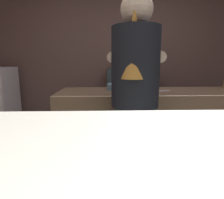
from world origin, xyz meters
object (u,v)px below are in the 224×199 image
Objects in this scene: chefs_knife at (158,91)px; bottle_soy at (122,63)px; bartender at (135,95)px; bottle_olive_oil at (117,64)px; mixing_bowl at (117,87)px; bottle_vinegar at (150,64)px; bottle_hot_sauce at (114,64)px.

bottle_soy is (-0.22, 1.37, 0.26)m from chefs_knife.
bartender is 9.34× the size of bottle_olive_oil.
chefs_knife is (0.28, 0.41, -0.03)m from bartender.
bottle_soy reaches higher than mixing_bowl.
mixing_bowl is 1.12× the size of bottle_vinegar.
bottle_soy is 1.25× the size of bottle_olive_oil.
mixing_bowl is at bearing -97.23° from bottle_soy.
bartender is 1.70m from bottle_olive_oil.
bottle_vinegar reaches higher than mixing_bowl.
bottle_hot_sauce is at bearing 166.62° from bottle_soy.
mixing_bowl is 1.40m from bottle_vinegar.
bottle_soy is (-0.46, -0.03, 0.01)m from bottle_vinegar.
bottle_soy is at bearing -175.84° from bottle_vinegar.
bottle_olive_oil is at bearing -77.15° from bottle_hot_sauce.
bottle_hot_sauce is at bearing 88.69° from mixing_bowl.
mixing_bowl is at bearing 140.80° from chefs_knife.
mixing_bowl is 1.23× the size of bottle_hot_sauce.
bottle_olive_oil is at bearing 17.72° from bartender.
bottle_vinegar is (0.24, 1.40, 0.25)m from chefs_knife.
bottle_vinegar is at bearing 13.04° from bottle_olive_oil.
bottle_olive_oil is (-0.55, -0.13, -0.01)m from bottle_vinegar.
chefs_knife is 1.34m from bottle_olive_oil.
bartender is 1.82m from bottle_hot_sauce.
bottle_vinegar reaches higher than bottle_hot_sauce.
bottle_vinegar is 1.10× the size of bottle_hot_sauce.
bartender is at bearing -92.00° from bottle_soy.
bottle_hot_sauce reaches higher than chefs_knife.
mixing_bowl is at bearing -116.05° from bottle_vinegar.
mixing_bowl is at bearing 25.78° from bartender.
bottle_soy reaches higher than chefs_knife.
bottle_olive_oil is (0.06, 1.12, 0.22)m from mixing_bowl.
chefs_knife is 1.39× the size of bottle_hot_sauce.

